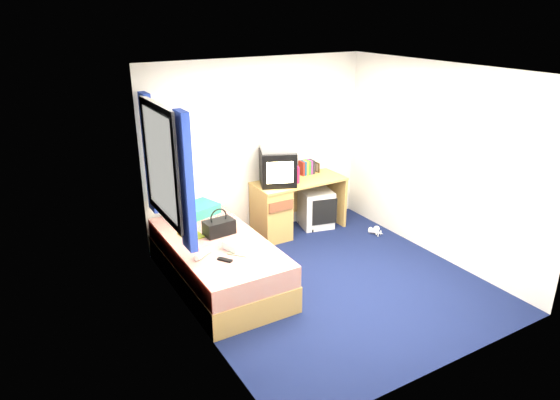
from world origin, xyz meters
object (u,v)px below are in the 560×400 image
pillow (195,211)px  pink_water_bottle (297,175)px  storage_cube (316,208)px  bed (218,262)px  aerosol_can (290,175)px  picture_frame (317,167)px  colour_swatch_fan (238,254)px  handbag (219,227)px  crt_tv (278,168)px  towel (239,244)px  desk (281,207)px  vcr (278,148)px  magazine (191,235)px  water_bottle (202,254)px  remote_control (225,260)px  white_heels (376,232)px

pillow → pink_water_bottle: bearing=-4.3°
storage_cube → pink_water_bottle: (-0.38, -0.09, 0.59)m
bed → aerosol_can: bearing=28.9°
picture_frame → pillow: bearing=-175.2°
storage_cube → colour_swatch_fan: bearing=-133.6°
colour_swatch_fan → aerosol_can: bearing=41.4°
aerosol_can → handbag: (-1.35, -0.65, -0.21)m
storage_cube → crt_tv: bearing=-168.0°
towel → storage_cube: bearing=31.5°
desk → storage_cube: (0.57, -0.01, -0.14)m
aerosol_can → handbag: size_ratio=0.50×
picture_frame → colour_swatch_fan: (-1.96, -1.40, -0.27)m
vcr → colour_swatch_fan: size_ratio=1.99×
pink_water_bottle → handbag: pink_water_bottle is taller
magazine → bed: bearing=-51.9°
picture_frame → magazine: (-2.22, -0.71, -0.27)m
water_bottle → remote_control: size_ratio=1.25×
magazine → white_heels: (2.64, -0.18, -0.51)m
towel → colour_swatch_fan: size_ratio=1.23×
crt_tv → handbag: (-1.16, -0.65, -0.35)m
colour_swatch_fan → remote_control: (-0.17, -0.05, 0.00)m
pink_water_bottle → handbag: (-1.41, -0.56, -0.23)m
bed → handbag: (0.09, 0.14, 0.37)m
pillow → magazine: (-0.26, -0.54, -0.05)m
bed → pink_water_bottle: (1.50, 0.70, 0.59)m
bed → towel: towel is taller
handbag → water_bottle: (-0.39, -0.43, -0.06)m
pillow → crt_tv: crt_tv is taller
aerosol_can → towel: (-1.31, -1.08, -0.25)m
bed → magazine: 0.44m
towel → colour_swatch_fan: (-0.08, -0.14, -0.04)m
bed → crt_tv: crt_tv is taller
storage_cube → desk: bearing=-168.2°
handbag → picture_frame: bearing=19.0°
magazine → water_bottle: size_ratio=1.40×
desk → crt_tv: size_ratio=2.21×
remote_control → pillow: bearing=48.2°
pink_water_bottle → aerosol_can: bearing=120.6°
vcr → colour_swatch_fan: bearing=-112.1°
picture_frame → handbag: size_ratio=0.39×
picture_frame → aerosol_can: (-0.57, -0.18, 0.02)m
aerosol_can → remote_control: bearing=-140.7°
crt_tv → storage_cube: bearing=21.3°
magazine → water_bottle: (-0.09, -0.56, 0.03)m
storage_cube → magazine: size_ratio=1.94×
pink_water_bottle → vcr: bearing=157.8°
bed → water_bottle: 0.52m
pink_water_bottle → colour_swatch_fan: size_ratio=0.99×
picture_frame → towel: (-1.88, -1.26, -0.24)m
towel → magazine: bearing=121.4°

